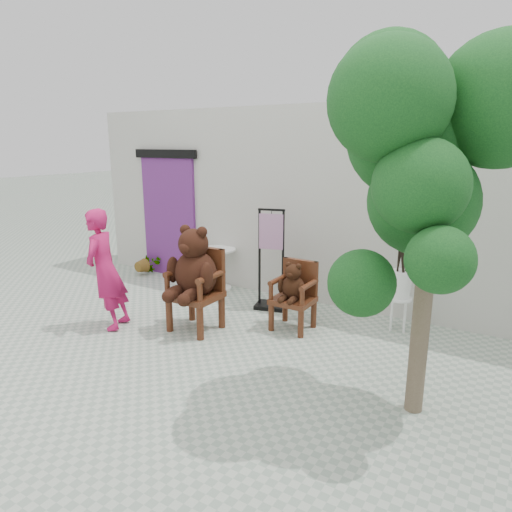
# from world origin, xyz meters

# --- Properties ---
(ground_plane) EXTENTS (60.00, 60.00, 0.00)m
(ground_plane) POSITION_xyz_m (0.00, 0.00, 0.00)
(ground_plane) COLOR #9BA493
(ground_plane) RESTS_ON ground
(back_wall) EXTENTS (9.00, 1.00, 3.00)m
(back_wall) POSITION_xyz_m (0.00, 3.10, 1.50)
(back_wall) COLOR beige
(back_wall) RESTS_ON ground
(doorway) EXTENTS (1.40, 0.11, 2.33)m
(doorway) POSITION_xyz_m (-3.00, 2.58, 1.16)
(doorway) COLOR #60246C
(doorway) RESTS_ON ground
(chair_big) EXTENTS (0.70, 0.74, 1.41)m
(chair_big) POSITION_xyz_m (-0.95, 0.78, 0.79)
(chair_big) COLOR #3D1B0D
(chair_big) RESTS_ON ground
(chair_small) EXTENTS (0.52, 0.50, 0.92)m
(chair_small) POSITION_xyz_m (0.15, 1.49, 0.55)
(chair_small) COLOR #3D1B0D
(chair_small) RESTS_ON ground
(person) EXTENTS (0.58, 0.69, 1.61)m
(person) POSITION_xyz_m (-2.01, 0.22, 0.80)
(person) COLOR #B51653
(person) RESTS_ON ground
(cafe_table) EXTENTS (0.60, 0.60, 0.70)m
(cafe_table) POSITION_xyz_m (-1.73, 2.35, 0.44)
(cafe_table) COLOR white
(cafe_table) RESTS_ON ground
(display_stand) EXTENTS (0.53, 0.45, 1.51)m
(display_stand) POSITION_xyz_m (-0.50, 2.01, 0.58)
(display_stand) COLOR black
(display_stand) RESTS_ON ground
(stool_bucket) EXTENTS (0.32, 0.32, 1.45)m
(stool_bucket) POSITION_xyz_m (1.36, 2.18, 0.64)
(stool_bucket) COLOR white
(stool_bucket) RESTS_ON ground
(tree) EXTENTS (1.89, 1.73, 3.38)m
(tree) POSITION_xyz_m (1.86, 0.42, 2.48)
(tree) COLOR brown
(tree) RESTS_ON ground
(potted_plant) EXTENTS (0.44, 0.39, 0.45)m
(potted_plant) POSITION_xyz_m (-3.40, 2.35, 0.23)
(potted_plant) COLOR #0E3414
(potted_plant) RESTS_ON ground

